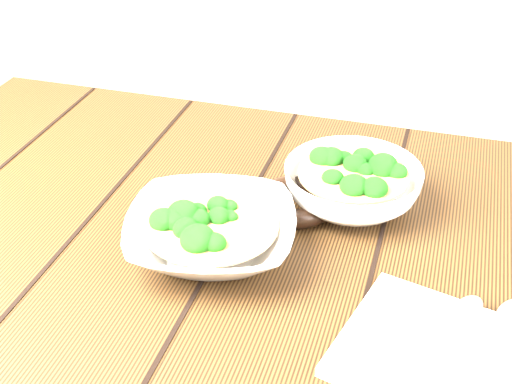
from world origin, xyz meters
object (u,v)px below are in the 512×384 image
object	(u,v)px
trivet	(295,202)
napkin	(446,357)
soup_bowl_front	(211,233)
table	(240,311)
soup_bowl_back	(352,185)

from	to	relation	value
trivet	napkin	size ratio (longest dim) A/B	0.52
soup_bowl_front	napkin	distance (m)	0.33
table	trivet	bearing A→B (deg)	62.24
napkin	soup_bowl_front	bearing A→B (deg)	173.91
soup_bowl_front	soup_bowl_back	world-z (taller)	soup_bowl_back
table	soup_bowl_back	bearing A→B (deg)	47.13
table	napkin	bearing A→B (deg)	-26.42
soup_bowl_front	table	bearing A→B (deg)	41.40
napkin	soup_bowl_back	bearing A→B (deg)	133.14
table	trivet	xyz separation A→B (m)	(0.05, 0.10, 0.13)
soup_bowl_front	napkin	xyz separation A→B (m)	(0.31, -0.11, -0.02)
table	napkin	world-z (taller)	napkin
table	trivet	distance (m)	0.17
soup_bowl_front	soup_bowl_back	size ratio (longest dim) A/B	1.28
soup_bowl_front	soup_bowl_back	bearing A→B (deg)	46.13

